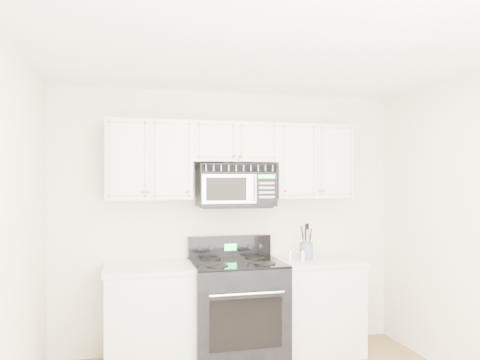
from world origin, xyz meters
name	(u,v)px	position (x,y,z in m)	size (l,w,h in m)	color
room	(286,242)	(0.00, 0.00, 1.30)	(3.51, 3.51, 2.61)	brown
base_cabinet_left	(152,319)	(-0.80, 1.44, 0.43)	(0.86, 0.65, 0.92)	silver
base_cabinet_right	(315,308)	(0.80, 1.44, 0.43)	(0.86, 0.65, 0.92)	silver
range	(237,309)	(-0.01, 1.39, 0.48)	(0.85, 0.77, 1.14)	black
upper_cabinets	(233,157)	(0.00, 1.58, 1.93)	(2.44, 0.37, 0.75)	silver
microwave	(236,185)	(0.02, 1.56, 1.66)	(0.75, 0.42, 0.41)	black
utensil_crock	(306,250)	(0.71, 1.43, 1.01)	(0.13, 0.13, 0.35)	slate
shaker_salt	(290,256)	(0.51, 1.35, 0.97)	(0.04, 0.04, 0.10)	silver
shaker_pepper	(303,256)	(0.63, 1.33, 0.97)	(0.04, 0.04, 0.11)	silver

